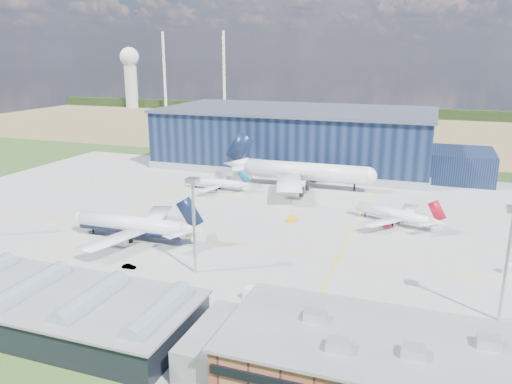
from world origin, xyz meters
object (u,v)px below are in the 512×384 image
object	(u,v)px
gse_tug_b	(182,233)
gse_van_a	(258,296)
hangar	(302,140)
airliner_navy	(131,216)
airliner_widebody	(305,162)
gse_cart_a	(436,218)
gse_cart_b	(249,177)
ops_building	(376,366)
car_a	(422,355)
light_mast_center	(194,210)
light_mast_east	(509,246)
airliner_regional	(215,179)
airliner_red	(393,208)
car_b	(129,267)
gse_tug_a	(292,219)

from	to	relation	value
gse_tug_b	gse_van_a	xyz separation A→B (m)	(33.78, -30.33, 0.65)
hangar	gse_van_a	world-z (taller)	hangar
airliner_navy	airliner_widebody	world-z (taller)	airliner_widebody
gse_cart_a	gse_cart_b	bearing A→B (deg)	177.62
hangar	ops_building	distance (m)	163.51
gse_cart_b	car_a	bearing A→B (deg)	-120.30
light_mast_center	ops_building	bearing A→B (deg)	-33.69
light_mast_east	car_a	bearing A→B (deg)	-126.93
airliner_regional	gse_van_a	distance (m)	90.85
light_mast_center	gse_van_a	bearing A→B (deg)	-25.06
gse_cart_a	light_mast_center	bearing A→B (deg)	-110.35
airliner_red	airliner_widebody	distance (m)	49.10
car_b	light_mast_east	bearing A→B (deg)	-93.89
gse_van_a	ops_building	bearing A→B (deg)	-110.47
light_mast_east	airliner_regional	size ratio (longest dim) A/B	0.87
gse_tug_a	gse_tug_b	bearing A→B (deg)	-138.60
gse_tug_a	car_a	size ratio (longest dim) A/B	0.98
hangar	ops_building	size ratio (longest dim) A/B	3.15
airliner_red	gse_cart_a	bearing A→B (deg)	-123.31
gse_cart_b	airliner_widebody	bearing A→B (deg)	-79.05
light_mast_east	gse_tug_b	xyz separation A→B (m)	(-80.02, 21.55, -14.73)
airliner_widebody	airliner_regional	world-z (taller)	airliner_widebody
gse_cart_a	car_b	size ratio (longest dim) A/B	0.83
airliner_regional	gse_cart_a	distance (m)	79.98
hangar	car_b	distance (m)	128.96
airliner_widebody	gse_cart_a	size ratio (longest dim) A/B	21.90
airliner_regional	gse_cart_a	size ratio (longest dim) A/B	9.40
airliner_widebody	gse_tug_b	xyz separation A→B (m)	(-19.52, -63.45, -9.28)
airliner_navy	gse_van_a	bearing A→B (deg)	152.85
gse_van_a	gse_cart_a	world-z (taller)	gse_van_a
ops_building	gse_tug_b	world-z (taller)	ops_building
light_mast_center	airliner_red	bearing A→B (deg)	52.08
light_mast_east	gse_cart_b	bearing A→B (deg)	133.02
car_a	light_mast_center	bearing A→B (deg)	86.21
airliner_navy	airliner_regional	bearing A→B (deg)	-90.62
light_mast_east	gse_cart_a	bearing A→B (deg)	101.37
airliner_red	gse_van_a	world-z (taller)	airliner_red
car_a	airliner_regional	bearing A→B (deg)	56.99
airliner_widebody	gse_cart_a	bearing A→B (deg)	-28.24
airliner_navy	gse_cart_a	distance (m)	92.10
light_mast_east	gse_tug_a	xyz separation A→B (m)	(-53.89, 43.69, -14.66)
airliner_widebody	car_a	xyz separation A→B (m)	(46.97, -103.00, -9.34)
light_mast_center	car_b	bearing A→B (deg)	-168.16
gse_cart_a	car_b	xyz separation A→B (m)	(-68.98, -63.54, -0.05)
gse_tug_b	gse_cart_a	xyz separation A→B (m)	(67.91, 38.61, -0.09)
gse_cart_a	gse_cart_b	world-z (taller)	gse_cart_b
hangar	light_mast_east	xyz separation A→B (m)	(72.19, -124.80, 3.82)
gse_tug_b	gse_cart_b	bearing A→B (deg)	111.44
hangar	gse_cart_a	bearing A→B (deg)	-47.09
light_mast_east	airliner_widebody	xyz separation A→B (m)	(-60.50, 85.00, -5.45)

